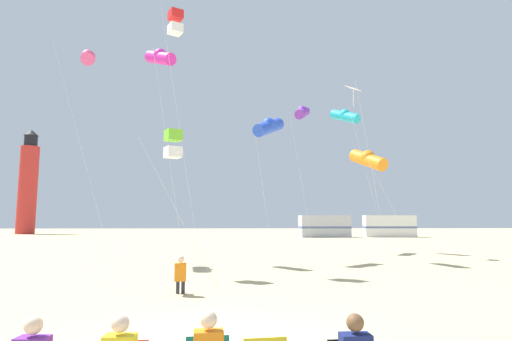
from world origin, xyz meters
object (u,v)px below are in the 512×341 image
kite_tube_violet (302,112)px  lighthouse_distant (28,185)px  kite_diamond_white (355,95)px  rv_van_white (389,226)px  kite_tube_magenta (160,57)px  kite_tube_orange (368,159)px  kite_tube_blue (269,126)px  kite_box_lime (173,144)px  rv_van_silver (324,226)px  kite_flyer_standing (180,274)px  kite_tube_cyan (345,116)px  kite_tube_rainbow (88,59)px  kite_box_scarlet (175,23)px

kite_tube_violet → lighthouse_distant: size_ratio=0.64×
kite_diamond_white → rv_van_white: (11.85, 27.58, -8.90)m
kite_diamond_white → kite_tube_magenta: bearing=-164.4°
kite_tube_orange → kite_tube_blue: size_ratio=0.76×
kite_diamond_white → kite_box_lime: (-10.13, -9.30, -5.02)m
kite_tube_magenta → rv_van_silver: bearing=63.5°
kite_flyer_standing → lighthouse_distant: 63.66m
kite_tube_cyan → kite_tube_blue: 9.44m
kite_tube_orange → rv_van_silver: bearing=83.0°
kite_box_lime → rv_van_silver: size_ratio=0.89×
kite_tube_rainbow → rv_van_silver: kite_tube_rainbow is taller
kite_tube_blue → kite_box_scarlet: kite_box_scarlet is taller
kite_diamond_white → kite_tube_violet: size_ratio=1.01×
kite_tube_rainbow → lighthouse_distant: lighthouse_distant is taller
kite_tube_rainbow → kite_tube_blue: 10.75m
kite_box_lime → kite_tube_rainbow: 10.05m
kite_tube_magenta → rv_van_white: bearing=52.4°
kite_tube_blue → rv_van_silver: 32.65m
kite_box_lime → kite_tube_violet: size_ratio=0.54×
kite_box_lime → lighthouse_distant: (-31.48, 50.28, 2.57)m
kite_box_scarlet → rv_van_white: size_ratio=1.84×
kite_flyer_standing → kite_tube_cyan: kite_tube_cyan is taller
kite_tube_blue → kite_box_lime: bearing=-126.0°
kite_box_lime → rv_van_white: (21.98, 36.89, -3.88)m
kite_tube_orange → kite_box_scarlet: (-9.99, -2.85, 6.14)m
kite_tube_orange → kite_tube_cyan: bearing=84.2°
kite_tube_violet → lighthouse_distant: 53.75m
kite_box_lime → kite_tube_magenta: size_ratio=0.49×
kite_tube_magenta → kite_tube_rainbow: bearing=-177.1°
kite_box_scarlet → lighthouse_distant: lighthouse_distant is taller
kite_box_lime → rv_van_silver: 39.22m
kite_tube_violet → kite_tube_rainbow: size_ratio=0.92×
kite_diamond_white → kite_box_lime: bearing=-137.4°
kite_tube_violet → rv_van_white: kite_tube_violet is taller
kite_tube_cyan → rv_van_white: size_ratio=1.59×
kite_tube_cyan → rv_van_white: 28.12m
kite_diamond_white → kite_tube_cyan: bearing=86.5°
kite_flyer_standing → kite_box_scarlet: size_ratio=0.10×
kite_tube_blue → kite_tube_magenta: bearing=179.4°
kite_box_scarlet → lighthouse_distant: bearing=122.9°
kite_tube_magenta → rv_van_silver: kite_tube_magenta is taller
kite_box_scarlet → kite_tube_rainbow: bearing=147.3°
kite_diamond_white → rv_van_silver: kite_diamond_white is taller
kite_tube_cyan → kite_tube_violet: (-3.08, 0.37, 0.32)m
kite_tube_cyan → kite_tube_rainbow: bearing=-156.6°
kite_box_lime → rv_van_white: kite_box_lime is taller
kite_tube_rainbow → lighthouse_distant: bearing=120.0°
kite_tube_rainbow → rv_van_white: kite_tube_rainbow is taller
kite_tube_rainbow → kite_tube_cyan: bearing=23.4°
kite_tube_violet → kite_tube_rainbow: 15.01m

